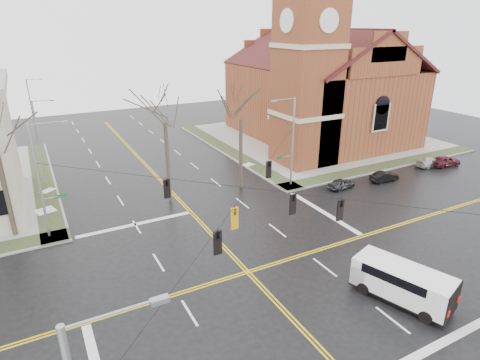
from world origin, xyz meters
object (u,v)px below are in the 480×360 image
tree_nw_near (165,117)px  parked_car_d (445,161)px  signal_pole_ne (291,140)px  parked_car_c (430,162)px  cargo_van (399,280)px  parked_car_a (341,184)px  parked_car_b (384,177)px  church (318,80)px  signal_pole_nw (41,179)px  streetlight_north_a (39,134)px  tree_ne (241,114)px  streetlight_north_b (32,104)px

tree_nw_near → parked_car_d: bearing=-10.4°
parked_car_d → tree_nw_near: tree_nw_near is taller
signal_pole_ne → parked_car_c: 18.80m
cargo_van → parked_car_a: bearing=41.0°
parked_car_b → church: bearing=-9.8°
signal_pole_nw → parked_car_c: signal_pole_nw is taller
tree_nw_near → parked_car_c: bearing=-9.5°
signal_pole_nw → parked_car_c: 41.05m
parked_car_a → signal_pole_ne: bearing=47.6°
cargo_van → streetlight_north_a: bearing=98.2°
parked_car_a → streetlight_north_a: bearing=46.4°
church → parked_car_d: (6.33, -16.77, -7.79)m
parked_car_d → tree_ne: bearing=83.3°
tree_nw_near → parked_car_a: bearing=-18.3°
parked_car_b → tree_ne: bearing=71.2°
signal_pole_nw → streetlight_north_b: bearing=89.0°
church → tree_ne: 21.36m
signal_pole_ne → tree_nw_near: tree_nw_near is taller
church → parked_car_a: 20.32m
church → parked_car_b: church is taller
parked_car_b → parked_car_a: bearing=86.2°
signal_pole_nw → tree_ne: (17.99, 1.97, 2.67)m
church → parked_car_a: bearing=-119.2°
church → signal_pole_nw: church is taller
streetlight_north_a → tree_ne: bearing=-40.0°
church → tree_nw_near: size_ratio=2.48×
signal_pole_ne → parked_car_c: bearing=-8.4°
parked_car_a → parked_car_b: (5.41, -0.61, 0.00)m
parked_car_a → parked_car_c: bearing=-95.4°
church → streetlight_north_a: (-35.42, 3.22, -3.97)m
parked_car_b → parked_car_d: size_ratio=0.85×
signal_pole_nw → cargo_van: 25.87m
parked_car_b → parked_car_c: (8.37, 0.98, 0.01)m
streetlight_north_b → parked_car_c: 56.17m
streetlight_north_b → parked_car_b: 51.31m
parked_car_d → signal_pole_nw: bearing=91.2°
signal_pole_ne → parked_car_c: size_ratio=2.40×
church → parked_car_c: church is taller
streetlight_north_b → tree_ne: tree_ne is taller
tree_ne → signal_pole_nw: bearing=-173.7°
parked_car_a → parked_car_b: 5.44m
parked_car_c → church: bearing=13.5°
signal_pole_ne → parked_car_a: (4.30, -3.06, -4.42)m
signal_pole_nw → streetlight_north_b: signal_pole_nw is taller
church → signal_pole_nw: (-36.09, -13.28, -3.48)m
streetlight_north_b → tree_nw_near: bearing=-73.8°
parked_car_a → parked_car_c: parked_car_c is taller
streetlight_north_a → streetlight_north_b: 20.00m
tree_ne → parked_car_b: bearing=-21.4°
streetlight_north_a → cargo_van: bearing=-63.4°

